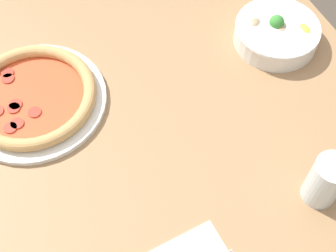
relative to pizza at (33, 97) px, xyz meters
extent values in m
cube|color=#99724C|center=(0.19, 0.17, -0.03)|extent=(1.22, 1.02, 0.03)
cylinder|color=olive|center=(-0.35, 0.61, -0.41)|extent=(0.06, 0.06, 0.72)
cylinder|color=white|center=(0.00, 0.00, -0.01)|extent=(0.30, 0.30, 0.01)
torus|color=tan|center=(0.00, 0.00, 0.01)|extent=(0.26, 0.26, 0.03)
cylinder|color=#D14C28|center=(0.00, 0.00, 0.00)|extent=(0.23, 0.23, 0.01)
cylinder|color=#A83323|center=(-0.08, -0.03, 0.00)|extent=(0.03, 0.03, 0.00)
cylinder|color=#A83323|center=(0.04, -0.01, 0.00)|extent=(0.03, 0.03, 0.00)
cylinder|color=#A83323|center=(0.00, -0.04, 0.00)|extent=(0.03, 0.03, 0.00)
cylinder|color=#A83323|center=(0.05, -0.04, 0.00)|extent=(0.03, 0.03, 0.00)
cylinder|color=#A83323|center=(-0.07, -0.03, 0.00)|extent=(0.03, 0.03, 0.00)
cylinder|color=#A83323|center=(0.01, -0.04, 0.00)|extent=(0.03, 0.03, 0.00)
cylinder|color=#A83323|center=(0.05, -0.06, 0.00)|extent=(0.03, 0.03, 0.00)
cylinder|color=white|center=(0.06, 0.54, 0.01)|extent=(0.18, 0.18, 0.05)
torus|color=white|center=(0.06, 0.54, 0.03)|extent=(0.19, 0.19, 0.01)
ellipsoid|color=tan|center=(0.00, 0.57, 0.02)|extent=(0.04, 0.04, 0.02)
ellipsoid|color=tan|center=(0.07, 0.54, 0.02)|extent=(0.04, 0.04, 0.02)
ellipsoid|color=#998466|center=(0.03, 0.50, 0.03)|extent=(0.04, 0.04, 0.02)
ellipsoid|color=#998466|center=(0.05, 0.54, 0.03)|extent=(0.04, 0.03, 0.02)
ellipsoid|color=tan|center=(0.06, 0.61, 0.02)|extent=(0.04, 0.03, 0.02)
ellipsoid|color=#998466|center=(0.03, 0.51, 0.02)|extent=(0.04, 0.04, 0.02)
sphere|color=#388433|center=(0.05, 0.54, 0.03)|extent=(0.03, 0.03, 0.03)
ellipsoid|color=yellow|center=(0.09, 0.59, 0.03)|extent=(0.04, 0.02, 0.02)
cylinder|color=silver|center=(0.41, 0.41, 0.04)|extent=(0.06, 0.06, 0.11)
camera|label=1|loc=(0.62, 0.02, 0.76)|focal=50.00mm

